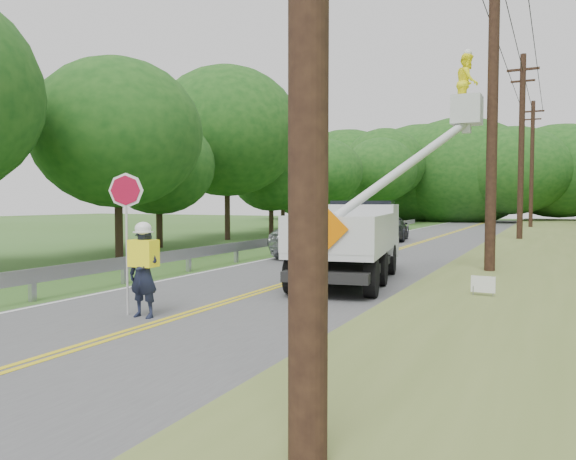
% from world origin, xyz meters
% --- Properties ---
extents(ground, '(140.00, 140.00, 0.00)m').
position_xyz_m(ground, '(0.00, 0.00, 0.00)').
color(ground, '#386020').
rests_on(ground, ground).
extents(road, '(7.20, 96.00, 0.03)m').
position_xyz_m(road, '(0.00, 14.00, 0.01)').
color(road, '#4F4F51').
rests_on(road, ground).
extents(guardrail, '(0.18, 48.00, 0.77)m').
position_xyz_m(guardrail, '(-4.02, 14.91, 0.55)').
color(guardrail, '#9EA2A6').
rests_on(guardrail, ground).
extents(utility_poles, '(1.60, 43.30, 10.00)m').
position_xyz_m(utility_poles, '(5.00, 17.02, 5.27)').
color(utility_poles, black).
rests_on(utility_poles, ground).
extents(tall_grass_verge, '(7.00, 96.00, 0.30)m').
position_xyz_m(tall_grass_verge, '(7.10, 14.00, 0.15)').
color(tall_grass_verge, olive).
rests_on(tall_grass_verge, ground).
extents(treeline_left, '(10.19, 54.42, 10.21)m').
position_xyz_m(treeline_left, '(-10.25, 27.12, 5.46)').
color(treeline_left, '#332319').
rests_on(treeline_left, ground).
extents(treeline_horizon, '(56.93, 14.82, 12.20)m').
position_xyz_m(treeline_horizon, '(-2.36, 56.29, 5.50)').
color(treeline_horizon, '#174615').
rests_on(treeline_horizon, ground).
extents(flagger, '(1.10, 0.44, 2.84)m').
position_xyz_m(flagger, '(-0.58, 0.68, 1.03)').
color(flagger, '#191E33').
rests_on(flagger, road).
extents(bucket_truck, '(4.89, 6.87, 6.52)m').
position_xyz_m(bucket_truck, '(1.53, 8.03, 1.51)').
color(bucket_truck, black).
rests_on(bucket_truck, road).
extents(suv_silver, '(3.94, 6.19, 1.59)m').
position_xyz_m(suv_silver, '(-1.47, 13.32, 0.82)').
color(suv_silver, silver).
rests_on(suv_silver, road).
extents(suv_darkgrey, '(2.73, 5.04, 1.39)m').
position_xyz_m(suv_darkgrey, '(-1.95, 23.71, 0.71)').
color(suv_darkgrey, '#32333A').
rests_on(suv_darkgrey, road).
extents(stop_sign_permanent, '(0.33, 0.35, 2.14)m').
position_xyz_m(stop_sign_permanent, '(-4.65, 21.24, 1.39)').
color(stop_sign_permanent, '#9EA2A6').
rests_on(stop_sign_permanent, ground).
extents(yard_sign, '(0.50, 0.06, 0.72)m').
position_xyz_m(yard_sign, '(5.33, 4.45, 0.52)').
color(yard_sign, white).
rests_on(yard_sign, ground).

